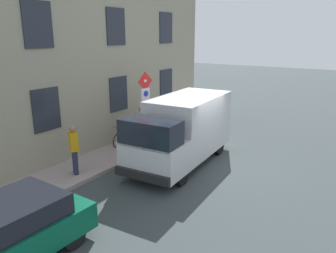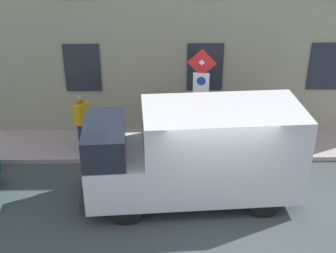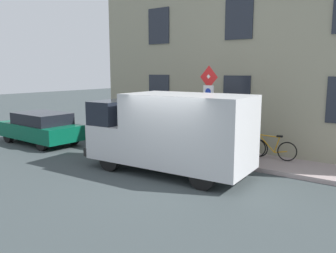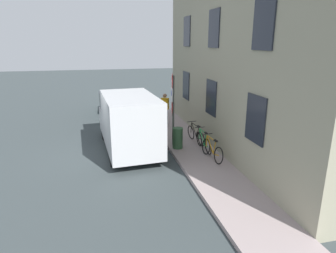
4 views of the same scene
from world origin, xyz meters
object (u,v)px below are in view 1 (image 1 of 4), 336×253
(delivery_van, at_px, (182,129))
(bicycle_orange, at_px, (151,126))
(sign_post_stacked, at_px, (145,102))
(parked_hatchback, at_px, (0,235))
(bicycle_green, at_px, (138,131))
(bicycle_black, at_px, (124,136))
(litter_bin, at_px, (149,135))
(pedestrian, at_px, (74,148))

(delivery_van, height_order, bicycle_orange, delivery_van)
(sign_post_stacked, distance_m, parked_hatchback, 7.74)
(bicycle_orange, xyz_separation_m, bicycle_green, (0.00, 0.99, 0.00))
(delivery_van, bearing_deg, bicycle_black, -96.69)
(delivery_van, height_order, bicycle_green, delivery_van)
(parked_hatchback, height_order, bicycle_green, parked_hatchback)
(parked_hatchback, distance_m, bicycle_orange, 9.74)
(bicycle_green, relative_size, litter_bin, 1.90)
(sign_post_stacked, xyz_separation_m, bicycle_orange, (1.13, -1.90, -1.63))
(sign_post_stacked, xyz_separation_m, bicycle_black, (1.13, 0.08, -1.63))
(sign_post_stacked, xyz_separation_m, bicycle_green, (1.13, -0.91, -1.63))
(delivery_van, xyz_separation_m, bicycle_orange, (3.03, -2.13, -0.82))
(bicycle_orange, height_order, litter_bin, litter_bin)
(bicycle_orange, height_order, bicycle_green, same)
(parked_hatchback, height_order, bicycle_orange, parked_hatchback)
(delivery_van, distance_m, litter_bin, 2.26)
(parked_hatchback, relative_size, bicycle_black, 2.36)
(bicycle_green, distance_m, bicycle_black, 0.99)
(delivery_van, relative_size, bicycle_black, 3.19)
(bicycle_green, bearing_deg, sign_post_stacked, 50.24)
(bicycle_black, relative_size, pedestrian, 0.99)
(litter_bin, bearing_deg, sign_post_stacked, 109.98)
(bicycle_black, bearing_deg, parked_hatchback, 13.86)
(bicycle_black, distance_m, pedestrian, 3.46)
(delivery_van, xyz_separation_m, bicycle_black, (3.03, -0.15, -0.82))
(parked_hatchback, xyz_separation_m, bicycle_orange, (2.89, -9.30, -0.22))
(sign_post_stacked, bearing_deg, litter_bin, -70.02)
(bicycle_black, bearing_deg, bicycle_orange, 172.34)
(delivery_van, height_order, bicycle_black, delivery_van)
(delivery_van, bearing_deg, litter_bin, -111.03)
(delivery_van, distance_m, bicycle_black, 3.14)
(litter_bin, bearing_deg, bicycle_green, -27.13)
(parked_hatchback, xyz_separation_m, litter_bin, (1.90, -7.80, -0.14))
(bicycle_orange, relative_size, bicycle_black, 1.00)
(bicycle_green, relative_size, pedestrian, 1.00)
(bicycle_green, height_order, pedestrian, pedestrian)
(sign_post_stacked, height_order, parked_hatchback, sign_post_stacked)
(pedestrian, distance_m, litter_bin, 3.87)
(bicycle_orange, bearing_deg, litter_bin, 27.68)
(sign_post_stacked, height_order, bicycle_green, sign_post_stacked)
(delivery_van, bearing_deg, pedestrian, -40.15)
(sign_post_stacked, relative_size, pedestrian, 1.80)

